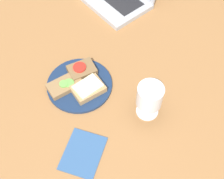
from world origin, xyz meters
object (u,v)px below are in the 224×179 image
Objects in this scene: sandwich_with_cheese at (88,88)px; sandwich_with_cucumber at (65,85)px; wine_glass at (150,97)px; sandwich_with_tomato at (82,70)px; napkin at (83,153)px; plate at (79,84)px.

sandwich_with_cucumber is at bearing -142.15° from sandwich_with_cheese.
sandwich_with_cucumber is 29.93cm from wine_glass.
sandwich_with_tomato is 27.76cm from wine_glass.
sandwich_with_cucumber is 0.93× the size of wine_glass.
sandwich_with_cucumber is at bearing -148.38° from wine_glass.
sandwich_with_cheese is 21.94cm from wine_glass.
sandwich_with_tomato is 0.75× the size of napkin.
sandwich_with_cucumber is at bearing -81.63° from sandwich_with_tomato.
sandwich_with_cucumber reaches higher than napkin.
napkin is at bearing -33.87° from plate.
sandwich_with_tomato reaches higher than sandwich_with_cucumber.
plate is 5.12cm from sandwich_with_tomato.
napkin is (21.21, -14.24, -0.32)cm from plate.
sandwich_with_tomato is at bearing 158.18° from sandwich_with_cheese.
plate is at bearing -51.48° from sandwich_with_tomato.
wine_glass reaches higher than sandwich_with_tomato.
napkin is (-1.83, -25.12, -8.72)cm from wine_glass.
sandwich_with_cheese is 0.79× the size of napkin.
napkin is at bearing -23.18° from sandwich_with_cucumber.
sandwich_with_cheese and sandwich_with_tomato have the same top height.
sandwich_with_cheese is at bearing 137.92° from napkin.
sandwich_with_tomato is 8.22cm from sandwich_with_cucumber.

